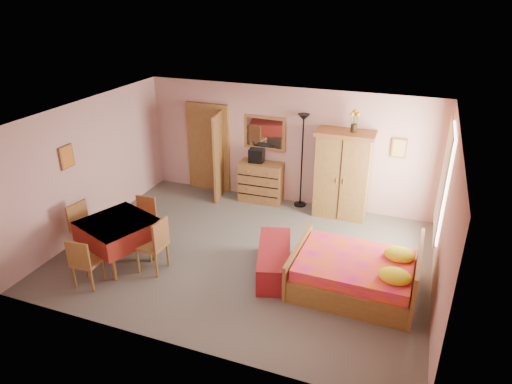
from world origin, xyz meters
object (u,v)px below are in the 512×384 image
at_px(chair_north, 143,221).
at_px(chair_east, 152,245).
at_px(sunflower_vase, 354,121).
at_px(floor_lamp, 302,162).
at_px(chest_of_drawers, 261,182).
at_px(bed, 355,265).
at_px(chair_south, 87,261).
at_px(chair_west, 87,229).
at_px(dining_table, 120,241).
at_px(bench, 274,260).
at_px(wall_mirror, 265,133).
at_px(stereo, 256,156).
at_px(wardrobe, 342,175).

height_order(chair_north, chair_east, chair_east).
bearing_deg(chair_north, sunflower_vase, -150.56).
bearing_deg(floor_lamp, chair_north, -132.91).
distance_m(chest_of_drawers, bed, 3.66).
relative_size(chair_south, chair_west, 0.93).
xyz_separation_m(dining_table, chair_north, (-0.01, 0.76, 0.03)).
relative_size(bench, dining_table, 1.30).
bearing_deg(wall_mirror, sunflower_vase, -5.43).
distance_m(stereo, floor_lamp, 1.03).
bearing_deg(chair_west, chair_south, 47.81).
distance_m(wall_mirror, sunflower_vase, 2.07).
bearing_deg(wall_mirror, chair_south, -107.03).
xyz_separation_m(wall_mirror, wardrobe, (1.83, -0.31, -0.62)).
bearing_deg(chair_west, chest_of_drawers, 154.46).
bearing_deg(chair_east, sunflower_vase, -40.28).
bearing_deg(chest_of_drawers, chair_south, -112.87).
height_order(wall_mirror, bed, wall_mirror).
distance_m(wall_mirror, chair_east, 3.74).
bearing_deg(bench, bed, 0.45).
xyz_separation_m(floor_lamp, dining_table, (-2.38, -3.33, -0.64)).
height_order(dining_table, chair_north, chair_north).
distance_m(chair_north, chair_west, 1.01).
bearing_deg(chair_north, bed, 172.73).
xyz_separation_m(wall_mirror, chair_east, (-0.80, -3.50, -1.05)).
height_order(chest_of_drawers, sunflower_vase, sunflower_vase).
xyz_separation_m(chest_of_drawers, bed, (2.54, -2.63, -0.00)).
xyz_separation_m(wardrobe, bench, (-0.63, -2.54, -0.69)).
height_order(wall_mirror, dining_table, wall_mirror).
bearing_deg(chair_west, bench, 108.60).
bearing_deg(sunflower_vase, floor_lamp, 172.04).
bearing_deg(chair_west, wall_mirror, 156.13).
height_order(bed, chair_north, bed).
xyz_separation_m(bed, chair_north, (-4.03, 0.12, -0.02)).
distance_m(dining_table, chair_north, 0.76).
relative_size(dining_table, chair_south, 1.24).
bearing_deg(bench, dining_table, -166.63).
bearing_deg(chair_west, sunflower_vase, 135.76).
height_order(floor_lamp, chair_north, floor_lamp).
bearing_deg(chair_south, bed, 14.47).
bearing_deg(chair_south, wardrobe, 44.89).
xyz_separation_m(chest_of_drawers, dining_table, (-1.47, -3.27, -0.05)).
distance_m(wall_mirror, floor_lamp, 1.05).
distance_m(chest_of_drawers, wardrobe, 1.89).
height_order(stereo, bed, stereo).
xyz_separation_m(sunflower_vase, bench, (-0.78, -2.55, -1.85)).
relative_size(chest_of_drawers, chair_east, 0.98).
bearing_deg(chair_east, chair_south, 135.46).
relative_size(wall_mirror, bed, 0.50).
distance_m(chest_of_drawers, stereo, 0.62).
relative_size(floor_lamp, dining_table, 1.88).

